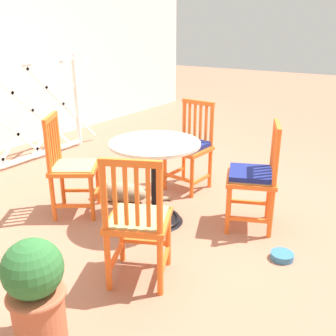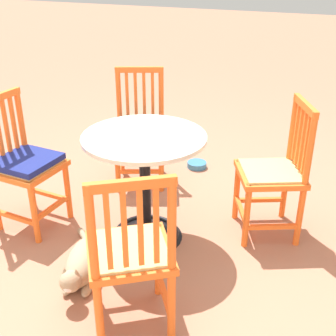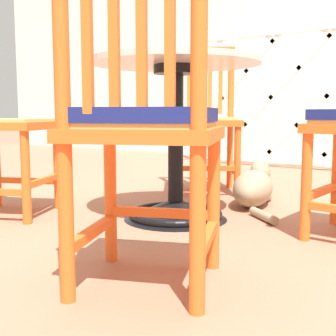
% 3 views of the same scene
% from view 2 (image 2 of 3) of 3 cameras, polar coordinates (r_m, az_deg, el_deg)
% --- Properties ---
extents(ground_plane, '(24.00, 24.00, 0.00)m').
position_cam_2_polar(ground_plane, '(3.15, -1.00, -7.21)').
color(ground_plane, '#A36B51').
extents(cafe_table, '(0.76, 0.76, 0.73)m').
position_cam_2_polar(cafe_table, '(2.88, -2.88, -4.06)').
color(cafe_table, black).
rests_on(cafe_table, ground_plane).
extents(orange_chair_near_fence, '(0.53, 0.53, 0.91)m').
position_cam_2_polar(orange_chair_near_fence, '(2.95, 13.48, -0.71)').
color(orange_chair_near_fence, orange).
rests_on(orange_chair_near_fence, ground_plane).
extents(orange_chair_tucked_in, '(0.52, 0.52, 0.91)m').
position_cam_2_polar(orange_chair_tucked_in, '(3.55, -3.63, 4.93)').
color(orange_chair_tucked_in, orange).
rests_on(orange_chair_tucked_in, ground_plane).
extents(orange_chair_facing_out, '(0.43, 0.43, 0.91)m').
position_cam_2_polar(orange_chair_facing_out, '(3.10, -17.86, 0.36)').
color(orange_chair_facing_out, orange).
rests_on(orange_chair_facing_out, ground_plane).
extents(orange_chair_by_planter, '(0.56, 0.56, 0.91)m').
position_cam_2_polar(orange_chair_by_planter, '(2.15, -4.87, -11.10)').
color(orange_chair_by_planter, orange).
rests_on(orange_chair_by_planter, ground_plane).
extents(tabby_cat, '(0.43, 0.67, 0.23)m').
position_cam_2_polar(tabby_cat, '(2.68, -10.83, -12.03)').
color(tabby_cat, '#9E896B').
rests_on(tabby_cat, ground_plane).
extents(pet_water_bowl, '(0.17, 0.17, 0.05)m').
position_cam_2_polar(pet_water_bowl, '(3.93, 3.72, 0.43)').
color(pet_water_bowl, teal).
rests_on(pet_water_bowl, ground_plane).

